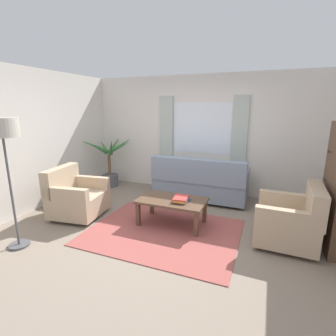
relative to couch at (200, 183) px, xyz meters
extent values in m
plane|color=gray|center=(-0.15, -1.61, -0.37)|extent=(6.24, 6.24, 0.00)
cube|color=silver|center=(-0.15, 0.65, 0.93)|extent=(5.32, 0.12, 2.60)
cube|color=silver|center=(-2.81, -1.61, 0.93)|extent=(0.12, 4.40, 2.60)
cube|color=white|center=(-0.15, 0.59, 1.08)|extent=(1.30, 0.01, 1.10)
cube|color=#B2BCB2|center=(-0.98, 0.56, 1.08)|extent=(0.32, 0.06, 1.40)
cube|color=#B2BCB2|center=(0.68, 0.56, 1.08)|extent=(0.32, 0.06, 1.40)
cube|color=#9E4C47|center=(-0.15, -1.61, -0.36)|extent=(2.29, 1.78, 0.01)
cube|color=gray|center=(0.00, 0.07, -0.12)|extent=(1.90, 0.80, 0.38)
cube|color=gray|center=(0.00, -0.25, 0.31)|extent=(1.90, 0.20, 0.48)
cube|color=gray|center=(0.87, 0.07, 0.19)|extent=(0.16, 0.80, 0.24)
cube|color=gray|center=(-0.87, 0.07, 0.19)|extent=(0.16, 0.80, 0.24)
cylinder|color=brown|center=(0.85, 0.37, -0.34)|extent=(0.06, 0.06, 0.06)
cylinder|color=brown|center=(-0.85, 0.37, -0.34)|extent=(0.06, 0.06, 0.06)
cylinder|color=brown|center=(0.85, -0.23, -0.34)|extent=(0.06, 0.06, 0.06)
cylinder|color=brown|center=(-0.85, -0.23, -0.34)|extent=(0.06, 0.06, 0.06)
cube|color=tan|center=(-1.77, -1.60, -0.13)|extent=(0.91, 0.94, 0.36)
cube|color=tan|center=(-2.10, -1.65, 0.28)|extent=(0.30, 0.86, 0.46)
cube|color=tan|center=(-1.72, -1.96, 0.16)|extent=(0.81, 0.23, 0.22)
cube|color=tan|center=(-1.82, -1.25, 0.16)|extent=(0.81, 0.23, 0.22)
cylinder|color=brown|center=(-1.41, -1.89, -0.34)|extent=(0.05, 0.05, 0.06)
cylinder|color=brown|center=(-1.50, -1.22, -0.34)|extent=(0.05, 0.05, 0.06)
cylinder|color=brown|center=(-2.04, -1.98, -0.34)|extent=(0.05, 0.05, 0.06)
cylinder|color=brown|center=(-2.14, -1.31, -0.34)|extent=(0.05, 0.05, 0.06)
cube|color=tan|center=(1.59, -1.25, -0.13)|extent=(0.83, 0.87, 0.36)
cube|color=tan|center=(1.92, -1.26, 0.28)|extent=(0.21, 0.85, 0.46)
cube|color=tan|center=(1.60, -0.89, 0.16)|extent=(0.80, 0.15, 0.22)
cube|color=tan|center=(1.58, -1.61, 0.16)|extent=(0.80, 0.15, 0.22)
cylinder|color=brown|center=(1.28, -0.90, -0.34)|extent=(0.05, 0.05, 0.06)
cylinder|color=brown|center=(1.26, -1.58, -0.34)|extent=(0.05, 0.05, 0.06)
cylinder|color=brown|center=(1.92, -0.92, -0.34)|extent=(0.05, 0.05, 0.06)
cylinder|color=brown|center=(1.90, -1.60, -0.34)|extent=(0.05, 0.05, 0.06)
cube|color=brown|center=(-0.12, -1.30, 0.05)|extent=(1.10, 0.64, 0.04)
cube|color=brown|center=(-0.61, -1.56, -0.17)|extent=(0.06, 0.06, 0.40)
cube|color=brown|center=(0.37, -1.56, -0.17)|extent=(0.06, 0.06, 0.40)
cube|color=brown|center=(-0.61, -1.04, -0.17)|extent=(0.06, 0.06, 0.40)
cube|color=brown|center=(0.37, -1.04, -0.17)|extent=(0.06, 0.06, 0.40)
cube|color=#335199|center=(0.04, -1.32, 0.08)|extent=(0.25, 0.30, 0.02)
cube|color=orange|center=(0.04, -1.32, 0.11)|extent=(0.23, 0.35, 0.03)
cube|color=#B23833|center=(0.04, -1.32, 0.13)|extent=(0.26, 0.32, 0.02)
cylinder|color=#56565B|center=(-2.31, 0.11, -0.23)|extent=(0.39, 0.39, 0.29)
cylinder|color=brown|center=(-2.31, 0.11, 0.17)|extent=(0.07, 0.07, 0.50)
cone|color=#38753D|center=(-2.02, 0.15, 0.62)|extent=(0.56, 0.17, 0.34)
cone|color=#38753D|center=(-2.10, 0.34, 0.64)|extent=(0.41, 0.55, 0.39)
cone|color=#38753D|center=(-2.32, 0.41, 0.63)|extent=(0.12, 0.56, 0.43)
cone|color=#38753D|center=(-2.54, 0.24, 0.60)|extent=(0.48, 0.38, 0.33)
cone|color=#38753D|center=(-2.58, -0.07, 0.65)|extent=(0.53, 0.48, 0.40)
cone|color=#38753D|center=(-2.39, -0.14, 0.60)|extent=(0.21, 0.52, 0.36)
cone|color=#38753D|center=(-2.08, -0.11, 0.64)|extent=(0.44, 0.48, 0.49)
cube|color=brown|center=(2.23, -0.63, 0.48)|extent=(0.30, 0.04, 1.70)
cube|color=brown|center=(2.09, -1.08, 0.48)|extent=(0.02, 0.90, 1.70)
cube|color=brown|center=(2.23, -1.08, -0.36)|extent=(0.30, 0.86, 0.02)
cylinder|color=#4C4C51|center=(-1.88, -2.74, -0.35)|extent=(0.28, 0.28, 0.03)
cylinder|color=#4C4C51|center=(-1.88, -2.74, 0.42)|extent=(0.03, 0.03, 1.51)
cylinder|color=#B2AD9E|center=(-1.88, -2.74, 1.29)|extent=(0.41, 0.41, 0.24)
camera|label=1|loc=(1.27, -4.92, 1.53)|focal=26.97mm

